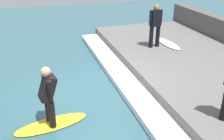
{
  "coord_description": "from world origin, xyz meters",
  "views": [
    {
      "loc": [
        -1.62,
        -6.56,
        3.86
      ],
      "look_at": [
        0.46,
        0.0,
        0.7
      ],
      "focal_mm": 42.0,
      "sensor_mm": 36.0,
      "label": 1
    }
  ],
  "objects_px": {
    "surfboard_riding": "(52,124)",
    "surfer_waiting_far": "(155,24)",
    "surfer_riding": "(48,93)",
    "surfboard_waiting_far": "(168,43)"
  },
  "relations": [
    {
      "from": "surfer_riding",
      "to": "surfer_waiting_far",
      "type": "relative_size",
      "value": 0.91
    },
    {
      "from": "surfboard_riding",
      "to": "surfboard_waiting_far",
      "type": "relative_size",
      "value": 1.13
    },
    {
      "from": "surfer_riding",
      "to": "surfboard_waiting_far",
      "type": "relative_size",
      "value": 0.9
    },
    {
      "from": "surfboard_riding",
      "to": "surfboard_waiting_far",
      "type": "distance_m",
      "value": 6.03
    },
    {
      "from": "surfer_waiting_far",
      "to": "surfboard_waiting_far",
      "type": "bearing_deg",
      "value": 8.61
    },
    {
      "from": "surfer_riding",
      "to": "surfboard_waiting_far",
      "type": "bearing_deg",
      "value": 34.38
    },
    {
      "from": "surfer_riding",
      "to": "surfer_waiting_far",
      "type": "height_order",
      "value": "surfer_waiting_far"
    },
    {
      "from": "surfboard_riding",
      "to": "surfer_waiting_far",
      "type": "bearing_deg",
      "value": 37.56
    },
    {
      "from": "surfboard_riding",
      "to": "surfer_waiting_far",
      "type": "distance_m",
      "value": 5.57
    },
    {
      "from": "surfboard_riding",
      "to": "surfboard_waiting_far",
      "type": "xyz_separation_m",
      "value": [
        4.97,
        3.4,
        0.43
      ]
    }
  ]
}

